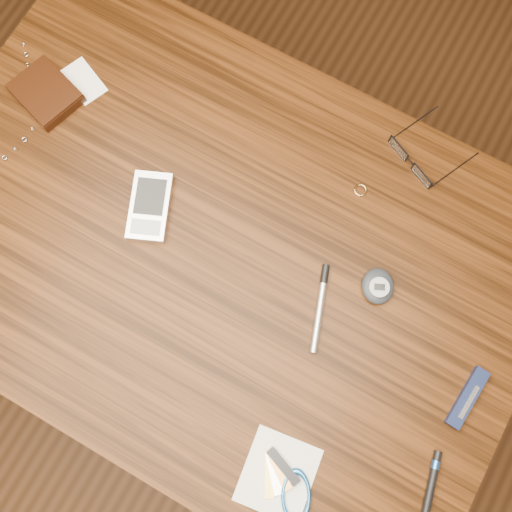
% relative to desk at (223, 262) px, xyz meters
% --- Properties ---
extents(ground, '(3.80, 3.80, 0.00)m').
position_rel_desk_xyz_m(ground, '(0.00, 0.00, -0.65)').
color(ground, '#472814').
rests_on(ground, ground).
extents(desk, '(1.00, 0.70, 0.75)m').
position_rel_desk_xyz_m(desk, '(0.00, 0.00, 0.00)').
color(desk, '#381B09').
rests_on(desk, ground).
extents(wallet_and_card, '(0.14, 0.14, 0.02)m').
position_rel_desk_xyz_m(wallet_and_card, '(-0.38, 0.09, 0.11)').
color(wallet_and_card, black).
rests_on(wallet_and_card, desk).
extents(eyeglasses, '(0.14, 0.14, 0.02)m').
position_rel_desk_xyz_m(eyeglasses, '(0.20, 0.28, 0.11)').
color(eyeglasses, black).
rests_on(eyeglasses, desk).
extents(gold_ring, '(0.03, 0.03, 0.00)m').
position_rel_desk_xyz_m(gold_ring, '(0.15, 0.19, 0.10)').
color(gold_ring, tan).
rests_on(gold_ring, desk).
extents(pda_phone, '(0.10, 0.13, 0.02)m').
position_rel_desk_xyz_m(pda_phone, '(-0.13, 0.00, 0.11)').
color(pda_phone, silver).
rests_on(pda_phone, desk).
extents(pedometer, '(0.07, 0.07, 0.02)m').
position_rel_desk_xyz_m(pedometer, '(0.24, 0.06, 0.11)').
color(pedometer, '#20242B').
rests_on(pedometer, desk).
extents(notepad_keys, '(0.13, 0.12, 0.01)m').
position_rel_desk_xyz_m(notepad_keys, '(0.26, -0.25, 0.11)').
color(notepad_keys, silver).
rests_on(notepad_keys, desk).
extents(pocket_knife, '(0.03, 0.10, 0.01)m').
position_rel_desk_xyz_m(pocket_knife, '(0.43, -0.02, 0.11)').
color(pocket_knife, '#0C1337').
rests_on(pocket_knife, desk).
extents(silver_pen, '(0.06, 0.13, 0.01)m').
position_rel_desk_xyz_m(silver_pen, '(0.18, 0.00, 0.11)').
color(silver_pen, silver).
rests_on(silver_pen, desk).
extents(black_blue_pen, '(0.03, 0.09, 0.01)m').
position_rel_desk_xyz_m(black_blue_pen, '(0.44, -0.15, 0.11)').
color(black_blue_pen, black).
rests_on(black_blue_pen, desk).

